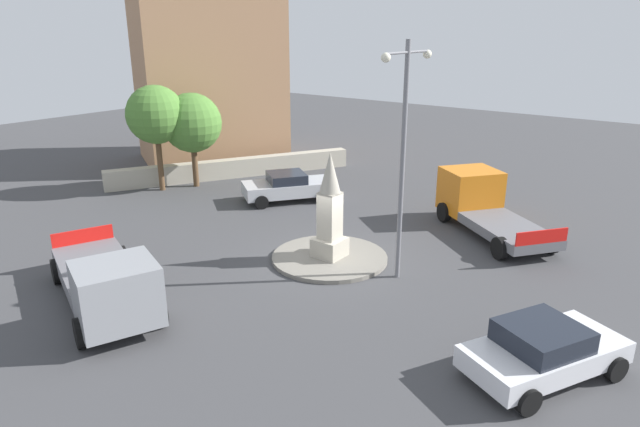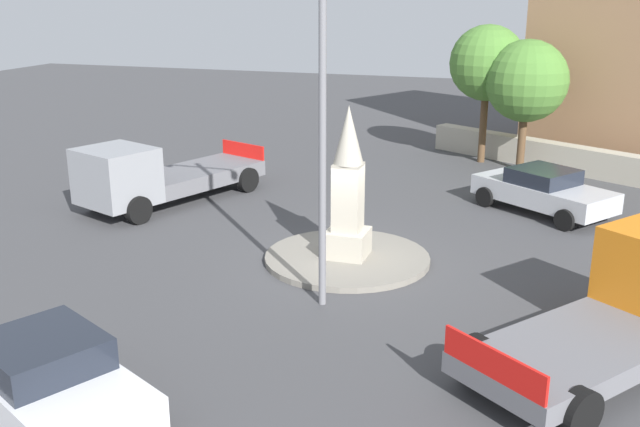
{
  "view_description": "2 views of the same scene",
  "coord_description": "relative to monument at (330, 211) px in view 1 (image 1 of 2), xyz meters",
  "views": [
    {
      "loc": [
        -15.07,
        -11.02,
        8.12
      ],
      "look_at": [
        0.62,
        0.92,
        1.42
      ],
      "focal_mm": 31.1,
      "sensor_mm": 36.0,
      "label": 1
    },
    {
      "loc": [
        4.76,
        -16.77,
        6.71
      ],
      "look_at": [
        -0.77,
        0.12,
        1.16
      ],
      "focal_mm": 40.77,
      "sensor_mm": 36.0,
      "label": 2
    }
  ],
  "objects": [
    {
      "name": "ground_plane",
      "position": [
        0.0,
        0.0,
        -1.87
      ],
      "size": [
        80.0,
        80.0,
        0.0
      ],
      "primitive_type": "plane",
      "color": "#424244"
    },
    {
      "name": "traffic_island",
      "position": [
        0.0,
        0.0,
        -1.8
      ],
      "size": [
        4.23,
        4.23,
        0.15
      ],
      "primitive_type": "cylinder",
      "color": "gray",
      "rests_on": "ground"
    },
    {
      "name": "monument",
      "position": [
        0.0,
        0.0,
        0.0
      ],
      "size": [
        1.04,
        1.04,
        3.85
      ],
      "color": "#B2AA99",
      "rests_on": "traffic_island"
    },
    {
      "name": "streetlamp",
      "position": [
        0.21,
        -2.71,
        2.8
      ],
      "size": [
        2.82,
        0.28,
        7.75
      ],
      "color": "slate",
      "rests_on": "ground"
    },
    {
      "name": "car_white_parked_right",
      "position": [
        -2.61,
        -8.32,
        -1.15
      ],
      "size": [
        4.42,
        3.47,
        1.4
      ],
      "color": "silver",
      "rests_on": "ground"
    },
    {
      "name": "car_silver_passing",
      "position": [
        4.59,
        5.91,
        -1.15
      ],
      "size": [
        4.55,
        3.99,
        1.39
      ],
      "color": "#B7BABF",
      "rests_on": "ground"
    },
    {
      "name": "truck_grey_parked_left",
      "position": [
        -7.19,
        2.75,
        -0.88
      ],
      "size": [
        4.25,
        6.67,
        2.11
      ],
      "color": "gray",
      "rests_on": "ground"
    },
    {
      "name": "truck_orange_far_side",
      "position": [
        6.58,
        -3.04,
        -0.78
      ],
      "size": [
        5.34,
        6.09,
        2.29
      ],
      "color": "orange",
      "rests_on": "ground"
    },
    {
      "name": "stone_boundary_wall",
      "position": [
        6.13,
        11.22,
        -1.36
      ],
      "size": [
        12.48,
        7.25,
        1.03
      ],
      "primitive_type": "cube",
      "rotation": [
        0.0,
        0.0,
        2.64
      ],
      "color": "#B2AA99",
      "rests_on": "ground"
    },
    {
      "name": "corner_building",
      "position": [
        8.45,
        15.48,
        3.53
      ],
      "size": [
        10.35,
        9.78,
        10.8
      ],
      "primitive_type": "cube",
      "rotation": [
        0.0,
        0.0,
        2.64
      ],
      "color": "#A87A56",
      "rests_on": "ground"
    },
    {
      "name": "tree_near_wall",
      "position": [
        3.6,
        11.46,
        1.5
      ],
      "size": [
        3.06,
        3.06,
        4.91
      ],
      "color": "brown",
      "rests_on": "ground"
    },
    {
      "name": "tree_mid_cluster",
      "position": [
        2.04,
        12.31,
        2.02
      ],
      "size": [
        2.92,
        2.92,
        5.38
      ],
      "color": "brown",
      "rests_on": "ground"
    }
  ]
}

